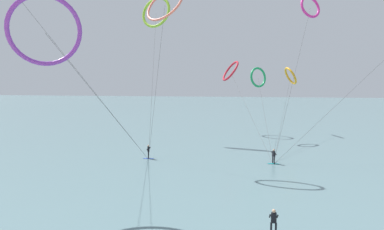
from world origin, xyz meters
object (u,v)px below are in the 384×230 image
(surfer_cobalt, at_px, (148,153))
(surfer_teal, at_px, (274,157))
(kite_magenta, at_px, (310,7))
(kite_coral, at_px, (165,4))
(surfer_ivory, at_px, (274,225))
(kite_violet, at_px, (45,31))
(kite_amber, at_px, (291,76))
(kite_crimson, at_px, (231,71))
(kite_lime, at_px, (156,12))
(kite_emerald, at_px, (258,77))

(surfer_cobalt, relative_size, surfer_teal, 1.00)
(kite_magenta, bearing_deg, surfer_cobalt, 171.75)
(kite_coral, bearing_deg, kite_magenta, 60.22)
(surfer_ivory, relative_size, kite_violet, 0.09)
(surfer_ivory, height_order, kite_amber, kite_amber)
(kite_violet, distance_m, kite_crimson, 41.05)
(surfer_teal, bearing_deg, kite_lime, -164.78)
(surfer_cobalt, xyz_separation_m, kite_violet, (-2.85, -16.06, 12.27))
(kite_amber, xyz_separation_m, kite_magenta, (0.51, -16.25, 8.81))
(kite_amber, distance_m, kite_magenta, 18.50)
(surfer_cobalt, bearing_deg, kite_magenta, -85.01)
(kite_lime, distance_m, kite_emerald, 19.42)
(surfer_ivory, distance_m, kite_emerald, 36.33)
(surfer_ivory, relative_size, kite_coral, 0.08)
(surfer_teal, relative_size, kite_magenta, 0.08)
(kite_amber, height_order, kite_magenta, kite_magenta)
(kite_coral, bearing_deg, surfer_teal, 33.77)
(kite_magenta, bearing_deg, kite_coral, 178.22)
(kite_violet, relative_size, kite_magenta, 0.88)
(kite_coral, height_order, kite_crimson, kite_coral)
(surfer_ivory, height_order, surfer_teal, same)
(kite_violet, relative_size, kite_coral, 0.91)
(surfer_ivory, bearing_deg, kite_magenta, 77.54)
(kite_violet, bearing_deg, kite_emerald, -152.80)
(surfer_cobalt, height_order, kite_crimson, kite_crimson)
(surfer_ivory, xyz_separation_m, kite_amber, (5.60, 44.65, 9.54))
(kite_violet, height_order, kite_crimson, kite_violet)
(surfer_teal, xyz_separation_m, kite_violet, (-17.58, -15.88, 12.27))
(kite_magenta, bearing_deg, kite_amber, 58.22)
(kite_violet, bearing_deg, kite_crimson, -142.22)
(kite_violet, bearing_deg, kite_lime, -125.67)
(kite_magenta, bearing_deg, surfer_ivory, -135.73)
(surfer_teal, xyz_separation_m, kite_emerald, (-1.55, 16.24, 9.19))
(surfer_ivory, distance_m, kite_violet, 20.70)
(kite_lime, relative_size, kite_amber, 0.83)
(surfer_cobalt, distance_m, kite_coral, 17.36)
(kite_coral, bearing_deg, surfer_ivory, -29.73)
(kite_violet, xyz_separation_m, kite_amber, (22.00, 41.62, -2.73))
(kite_lime, bearing_deg, surfer_cobalt, -59.77)
(kite_lime, xyz_separation_m, kite_magenta, (22.84, -6.25, -1.28))
(surfer_ivory, relative_size, surfer_teal, 1.00)
(kite_amber, bearing_deg, surfer_cobalt, 127.46)
(kite_crimson, bearing_deg, kite_violet, -39.59)
(kite_magenta, xyz_separation_m, kite_emerald, (-6.47, 6.75, -9.16))
(kite_emerald, bearing_deg, surfer_cobalt, -171.84)
(surfer_cobalt, xyz_separation_m, kite_coral, (2.51, -1.32, 17.12))
(surfer_ivory, bearing_deg, kite_coral, 121.54)
(surfer_ivory, relative_size, kite_amber, 0.06)
(kite_amber, relative_size, kite_emerald, 1.57)
(kite_lime, bearing_deg, kite_magenta, 3.38)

